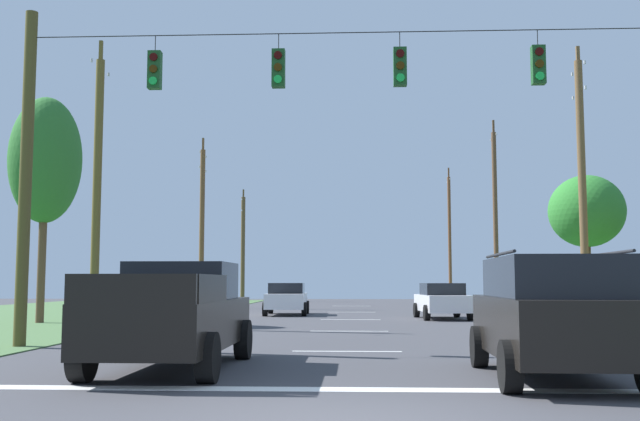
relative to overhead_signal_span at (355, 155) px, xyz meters
The scene contains 19 objects.
stop_bar_stripe 8.13m from the overhead_signal_span, 91.66° to the right, with size 13.84×0.45×0.01m, color white.
lane_dash_0 4.70m from the overhead_signal_span, 106.15° to the right, with size 0.15×2.50×0.01m, color white.
lane_dash_1 7.79m from the overhead_signal_span, 91.77° to the left, with size 0.15×2.50×0.01m, color white.
lane_dash_2 14.33m from the overhead_signal_span, 90.81° to the left, with size 0.15×2.50×0.01m, color white.
lane_dash_3 21.61m from the overhead_signal_span, 90.52° to the left, with size 0.15×2.50×0.01m, color white.
lane_dash_4 31.24m from the overhead_signal_span, 90.36° to the left, with size 0.15×2.50×0.01m, color white.
overhead_signal_span is the anchor object (origin of this frame).
pickup_truck 6.49m from the overhead_signal_span, 128.33° to the right, with size 2.28×5.40×1.95m.
suv_black 7.24m from the overhead_signal_span, 59.22° to the right, with size 2.34×4.86×2.05m.
distant_car_crossing_white 18.60m from the overhead_signal_span, 100.34° to the left, with size 2.09×4.34×1.52m.
distant_car_oncoming 15.33m from the overhead_signal_span, 75.42° to the left, with size 2.24×4.41×1.52m.
utility_pole_mid_right 11.91m from the overhead_signal_span, 47.22° to the left, with size 0.28×1.58×10.06m.
utility_pole_far_right 27.49m from the overhead_signal_span, 72.40° to the left, with size 0.28×1.90×11.19m.
utility_pole_near_left 44.65m from the overhead_signal_span, 79.83° to the left, with size 0.27×1.99×11.06m.
utility_pole_far_left 11.93m from the overhead_signal_span, 139.53° to the left, with size 0.30×1.85×10.20m.
utility_pole_distant_right 27.93m from the overhead_signal_span, 109.21° to the left, with size 0.30×1.93×10.30m.
utility_pole_distant_left 43.96m from the overhead_signal_span, 102.08° to the left, with size 0.34×1.74×9.21m.
tree_roadside_right 21.53m from the overhead_signal_span, 58.64° to the left, with size 3.61×3.61×6.72m.
tree_roadside_left 15.78m from the overhead_signal_span, 139.79° to the left, with size 2.75×2.75×8.76m.
Camera 1 is at (0.17, -8.33, 1.58)m, focal length 41.67 mm.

